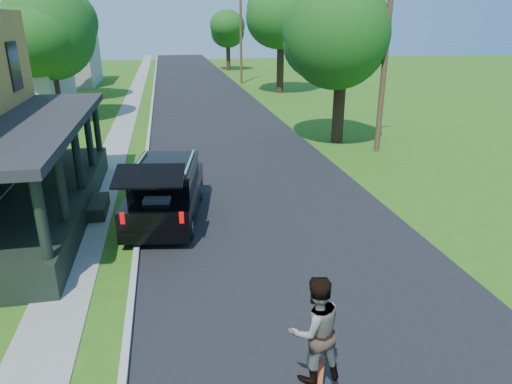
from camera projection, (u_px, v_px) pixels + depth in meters
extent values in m
plane|color=#286113|center=(316.00, 299.00, 10.19)|extent=(140.00, 140.00, 0.00)
cube|color=black|center=(216.00, 120.00, 28.57)|extent=(8.00, 120.00, 0.02)
cube|color=#A3A39E|center=(150.00, 123.00, 27.84)|extent=(0.15, 120.00, 0.12)
cube|color=gray|center=(124.00, 124.00, 27.56)|extent=(1.30, 120.00, 0.03)
cube|color=black|center=(50.00, 204.00, 14.33)|extent=(2.40, 10.00, 0.90)
cube|color=black|center=(36.00, 124.00, 13.43)|extent=(2.60, 10.30, 0.25)
cube|color=#ADA699|center=(52.00, 58.00, 43.64)|extent=(8.00, 8.00, 5.00)
pyramid|color=black|center=(44.00, 5.00, 41.99)|extent=(12.78, 12.78, 2.20)
cube|color=black|center=(166.00, 198.00, 14.19)|extent=(2.64, 4.84, 0.89)
cube|color=black|center=(165.00, 174.00, 14.09)|extent=(2.21, 3.09, 0.57)
cube|color=black|center=(165.00, 165.00, 13.98)|extent=(2.26, 3.19, 0.08)
cube|color=black|center=(149.00, 176.00, 11.58)|extent=(1.91, 1.22, 0.40)
cube|color=#303135|center=(158.00, 205.00, 12.79)|extent=(0.82, 0.74, 0.47)
cube|color=silver|center=(139.00, 162.00, 13.92)|extent=(0.47, 2.50, 0.06)
cube|color=silver|center=(190.00, 162.00, 13.97)|extent=(0.47, 2.50, 0.06)
cube|color=#990505|center=(122.00, 218.00, 11.93)|extent=(0.13, 0.08, 0.31)
cube|color=#990505|center=(182.00, 218.00, 11.97)|extent=(0.13, 0.08, 0.31)
cylinder|color=black|center=(149.00, 191.00, 15.70)|extent=(0.36, 0.74, 0.71)
cylinder|color=black|center=(198.00, 190.00, 15.75)|extent=(0.36, 0.74, 0.71)
cylinder|color=black|center=(129.00, 228.00, 12.86)|extent=(0.36, 0.74, 0.71)
cylinder|color=black|center=(189.00, 227.00, 12.91)|extent=(0.36, 0.74, 0.71)
imported|color=black|center=(315.00, 330.00, 7.07)|extent=(0.99, 0.82, 1.83)
cube|color=#B7370F|center=(317.00, 380.00, 7.36)|extent=(0.33, 0.30, 0.75)
cylinder|color=black|center=(57.00, 96.00, 27.68)|extent=(0.71, 0.71, 3.11)
sphere|color=#28611A|center=(48.00, 42.00, 26.58)|extent=(6.19, 6.19, 4.76)
sphere|color=#28611A|center=(54.00, 23.00, 26.18)|extent=(5.36, 5.36, 4.12)
sphere|color=#28611A|center=(37.00, 32.00, 26.45)|extent=(5.50, 5.50, 4.23)
cylinder|color=black|center=(63.00, 79.00, 35.77)|extent=(0.75, 0.75, 3.17)
sphere|color=#28611A|center=(56.00, 32.00, 34.56)|extent=(7.32, 7.32, 5.59)
sphere|color=#28611A|center=(56.00, 15.00, 33.77)|extent=(6.34, 6.34, 4.85)
sphere|color=#28611A|center=(52.00, 24.00, 34.81)|extent=(6.50, 6.50, 4.97)
cylinder|color=black|center=(339.00, 108.00, 22.93)|extent=(0.72, 0.72, 3.43)
sphere|color=#28611A|center=(343.00, 42.00, 21.81)|extent=(5.33, 5.33, 4.42)
sphere|color=#28611A|center=(356.00, 20.00, 21.36)|extent=(4.62, 4.62, 3.83)
sphere|color=#28611A|center=(329.00, 31.00, 21.79)|extent=(4.74, 4.74, 3.93)
cylinder|color=black|center=(280.00, 67.00, 38.94)|extent=(0.80, 0.80, 4.24)
sphere|color=#28611A|center=(281.00, 19.00, 37.59)|extent=(6.85, 6.85, 5.22)
sphere|color=#28611A|center=(288.00, 4.00, 37.15)|extent=(5.94, 5.94, 4.53)
sphere|color=#28611A|center=(273.00, 12.00, 37.43)|extent=(6.09, 6.09, 4.64)
cylinder|color=black|center=(228.00, 57.00, 57.11)|extent=(0.55, 0.55, 3.27)
sphere|color=#28611A|center=(228.00, 30.00, 56.02)|extent=(4.80, 4.80, 4.47)
sphere|color=#28611A|center=(231.00, 22.00, 55.45)|extent=(4.16, 4.16, 3.87)
sphere|color=#28611A|center=(224.00, 26.00, 56.13)|extent=(4.27, 4.27, 3.97)
cylinder|color=#402F1D|center=(385.00, 55.00, 20.27)|extent=(0.31, 0.31, 8.84)
cylinder|color=#402F1D|center=(241.00, 37.00, 44.02)|extent=(0.24, 0.24, 8.87)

